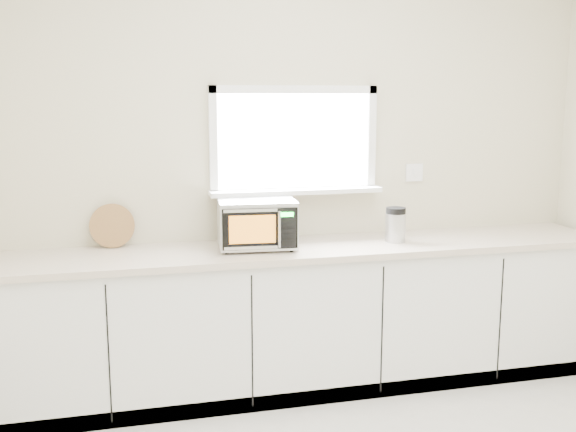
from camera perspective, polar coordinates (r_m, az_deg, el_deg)
name	(u,v)px	position (r m, az deg, el deg)	size (l,w,h in m)	color
back_wall	(294,169)	(4.39, 0.47, 3.97)	(4.00, 0.17, 2.70)	beige
cabinets	(305,319)	(4.31, 1.45, -8.75)	(3.92, 0.60, 0.88)	silver
countertop	(306,249)	(4.17, 1.52, -2.80)	(3.92, 0.64, 0.04)	beige
microwave	(257,223)	(4.09, -2.66, -0.58)	(0.49, 0.42, 0.30)	black
knife_block	(251,229)	(4.08, -3.18, -1.07)	(0.09, 0.20, 0.29)	#4F381C
cutting_board	(112,226)	(4.24, -14.67, -0.80)	(0.27, 0.27, 0.02)	olive
coffee_grinder	(395,224)	(4.32, 9.08, -0.71)	(0.13, 0.13, 0.23)	#B9BBC1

